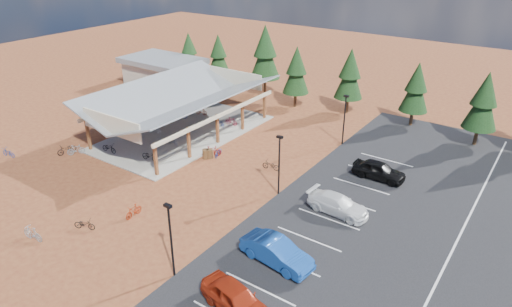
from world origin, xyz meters
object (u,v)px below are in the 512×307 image
object	(u,v)px
bike_2	(181,115)
bike_11	(134,211)
bike_3	(201,111)
bike_7	(231,121)
bike_4	(150,156)
bike_14	(219,152)
trash_bin_0	(206,154)
bike_1	(154,129)
trash_bin_1	(210,154)
lamp_post_0	(171,236)
bike_pavilion	(182,99)
bike_6	(220,123)
bike_16	(271,165)
bike_5	(172,140)
car_3	(338,204)
lamp_post_1	(279,161)
outbuilding	(163,71)
bike_15	(212,152)
bike_12	(84,224)
car_4	(379,170)
car_0	(236,299)
lamp_post_2	(344,116)
bike_9	(76,150)
bike_0	(109,148)
bike_13	(33,233)
bike_10	(8,153)

from	to	relation	value
bike_2	bike_11	bearing A→B (deg)	-164.94
bike_3	bike_7	size ratio (longest dim) A/B	1.01
bike_4	bike_14	distance (m)	6.40
trash_bin_0	bike_2	size ratio (longest dim) A/B	0.58
trash_bin_0	bike_1	size ratio (longest dim) A/B	0.58
trash_bin_0	trash_bin_1	distance (m)	0.38
lamp_post_0	trash_bin_1	bearing A→B (deg)	122.51
bike_pavilion	bike_6	size ratio (longest dim) A/B	12.72
trash_bin_0	bike_1	bearing A→B (deg)	170.88
bike_2	bike_16	size ratio (longest dim) A/B	0.95
bike_5	car_3	bearing A→B (deg)	-90.54
lamp_post_1	car_3	world-z (taller)	lamp_post_1
bike_6	bike_11	distance (m)	18.36
bike_2	car_3	bearing A→B (deg)	-126.53
outbuilding	bike_6	size ratio (longest dim) A/B	7.21
bike_15	bike_12	bearing A→B (deg)	132.24
car_4	trash_bin_1	bearing A→B (deg)	109.84
bike_7	car_0	xyz separation A→B (m)	(17.04, -21.61, 0.30)
lamp_post_0	bike_3	size ratio (longest dim) A/B	3.45
bike_3	trash_bin_0	bearing A→B (deg)	-148.30
lamp_post_2	trash_bin_0	size ratio (longest dim) A/B	5.71
lamp_post_2	bike_1	world-z (taller)	lamp_post_2
bike_7	bike_9	bearing A→B (deg)	144.75
bike_12	car_4	xyz separation A→B (m)	(14.39, 19.20, 0.39)
bike_14	car_3	distance (m)	13.87
trash_bin_0	bike_0	size ratio (longest dim) A/B	0.52
outbuilding	lamp_post_2	size ratio (longest dim) A/B	2.14
bike_14	bike_7	bearing A→B (deg)	100.42
bike_pavilion	bike_7	bearing A→B (deg)	57.40
bike_2	car_3	size ratio (longest dim) A/B	0.32
bike_14	bike_15	size ratio (longest dim) A/B	0.84
lamp_post_1	bike_4	world-z (taller)	lamp_post_1
bike_6	bike_1	bearing A→B (deg)	157.90
bike_3	bike_5	world-z (taller)	bike_5
lamp_post_0	bike_13	size ratio (longest dim) A/B	2.88
lamp_post_2	bike_2	size ratio (longest dim) A/B	3.32
bike_5	bike_14	size ratio (longest dim) A/B	1.02
bike_1	bike_3	bearing A→B (deg)	-20.79
bike_10	bike_13	size ratio (longest dim) A/B	0.92
car_0	car_3	distance (m)	12.34
bike_13	bike_7	bearing A→B (deg)	176.18
bike_pavilion	bike_14	distance (m)	7.71
bike_10	bike_16	distance (m)	24.93
bike_13	bike_14	size ratio (longest dim) A/B	1.17
bike_pavilion	bike_9	xyz separation A→B (m)	(-4.89, -9.80, -3.33)
bike_10	lamp_post_2	bearing A→B (deg)	122.50
bike_2	bike_3	world-z (taller)	bike_3
trash_bin_1	bike_1	distance (m)	8.61
bike_3	bike_9	world-z (taller)	bike_3
bike_11	bike_4	bearing A→B (deg)	125.65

